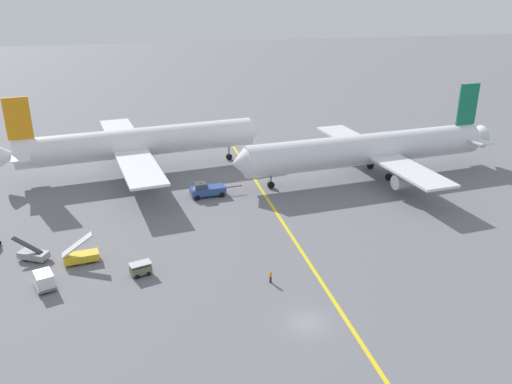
# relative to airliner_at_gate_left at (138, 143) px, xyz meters

# --- Properties ---
(ground_plane) EXTENTS (600.00, 600.00, 0.00)m
(ground_plane) POSITION_rel_airliner_at_gate_left_xyz_m (16.18, -55.77, -5.76)
(ground_plane) COLOR slate
(taxiway_stripe) EXTENTS (2.02, 120.00, 0.01)m
(taxiway_stripe) POSITION_rel_airliner_at_gate_left_xyz_m (20.69, -45.77, -5.76)
(taxiway_stripe) COLOR yellow
(taxiway_stripe) RESTS_ON ground
(airliner_at_gate_left) EXTENTS (51.48, 46.67, 16.29)m
(airliner_at_gate_left) POSITION_rel_airliner_at_gate_left_xyz_m (0.00, 0.00, 0.00)
(airliner_at_gate_left) COLOR white
(airliner_at_gate_left) RESTS_ON ground
(airliner_being_pushed) EXTENTS (53.94, 40.86, 16.65)m
(airliner_being_pushed) POSITION_rel_airliner_at_gate_left_xyz_m (42.56, -13.77, -0.35)
(airliner_being_pushed) COLOR silver
(airliner_being_pushed) RESTS_ON ground
(pushback_tug) EXTENTS (9.36, 3.29, 2.92)m
(pushback_tug) POSITION_rel_airliner_at_gate_left_xyz_m (10.95, -16.66, -4.53)
(pushback_tug) COLOR #2D4C8C
(pushback_tug) RESTS_ON ground
(gse_belt_loader_portside) EXTENTS (4.90, 3.53, 3.02)m
(gse_belt_loader_portside) POSITION_rel_airliner_at_gate_left_xyz_m (-15.35, -33.57, -4.94)
(gse_belt_loader_portside) COLOR gray
(gse_belt_loader_portside) RESTS_ON ground
(gse_baggage_cart_trailing) EXTENTS (3.06, 2.26, 1.71)m
(gse_baggage_cart_trailing) POSITION_rel_airliner_at_gate_left_xyz_m (-1.33, -41.03, -4.90)
(gse_baggage_cart_trailing) COLOR #666B4C
(gse_baggage_cart_trailing) RESTS_ON ground
(gse_container_dolly_flat) EXTENTS (3.08, 3.72, 2.15)m
(gse_container_dolly_flat) POSITION_rel_airliner_at_gate_left_xyz_m (-12.89, -41.52, -4.59)
(gse_container_dolly_flat) COLOR slate
(gse_container_dolly_flat) RESTS_ON ground
(gse_stair_truck_yellow) EXTENTS (4.82, 2.58, 4.06)m
(gse_stair_truck_yellow) POSITION_rel_airliner_at_gate_left_xyz_m (-8.99, -35.84, -4.74)
(gse_stair_truck_yellow) COLOR gold
(gse_stair_truck_yellow) RESTS_ON ground
(ground_crew_wing_walker_right) EXTENTS (0.36, 0.36, 1.70)m
(ground_crew_wing_walker_right) POSITION_rel_airliner_at_gate_left_xyz_m (14.40, -46.77, -4.88)
(ground_crew_wing_walker_right) COLOR black
(ground_crew_wing_walker_right) RESTS_ON ground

